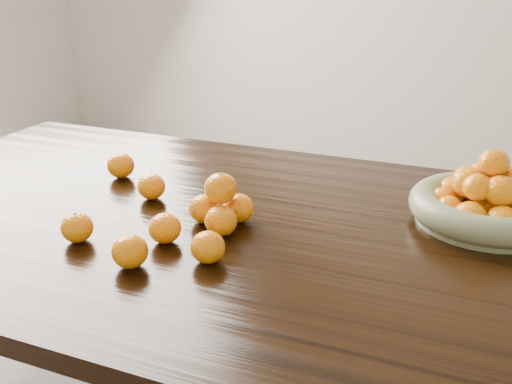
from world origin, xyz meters
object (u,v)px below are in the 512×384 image
at_px(dining_table, 264,262).
at_px(orange_pyramid, 221,206).
at_px(loose_orange_0, 77,228).
at_px(fruit_bowl, 487,203).

distance_m(dining_table, orange_pyramid, 0.16).
bearing_deg(dining_table, loose_orange_0, -146.61).
distance_m(dining_table, fruit_bowl, 0.48).
xyz_separation_m(orange_pyramid, loose_orange_0, (-0.23, -0.17, -0.02)).
distance_m(orange_pyramid, loose_orange_0, 0.29).
height_order(orange_pyramid, loose_orange_0, orange_pyramid).
bearing_deg(orange_pyramid, fruit_bowl, 23.54).
bearing_deg(loose_orange_0, dining_table, 33.39).
bearing_deg(dining_table, fruit_bowl, 23.26).
xyz_separation_m(dining_table, fruit_bowl, (0.43, 0.18, 0.13)).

